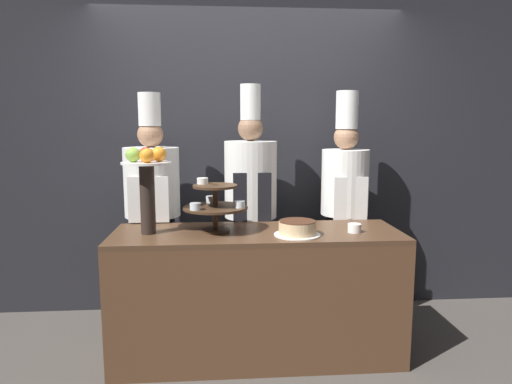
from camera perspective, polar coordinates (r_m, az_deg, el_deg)
name	(u,v)px	position (r m, az deg, el deg)	size (l,w,h in m)	color
ground_plane	(261,378)	(3.08, 0.64, -22.25)	(14.00, 14.00, 0.00)	#47423D
wall_back	(249,145)	(3.84, -0.89, 5.90)	(10.00, 0.06, 2.80)	#232328
buffet_counter	(257,294)	(3.17, 0.14, -12.58)	(1.91, 0.63, 0.87)	brown
tiered_stand	(215,204)	(3.01, -5.16, -1.48)	(0.43, 0.43, 0.35)	#3D2819
fruit_pedestal	(147,177)	(3.00, -13.48, 1.80)	(0.32, 0.32, 0.56)	#2D231E
cake_round	(297,228)	(2.94, 5.17, -4.54)	(0.30, 0.30, 0.10)	white
cup_white	(354,228)	(3.08, 12.21, -4.43)	(0.09, 0.09, 0.06)	white
chef_left	(153,206)	(3.54, -12.79, -1.66)	(0.41, 0.41, 1.80)	#28282D
chef_center_left	(251,201)	(3.50, -0.67, -1.11)	(0.40, 0.40, 1.87)	black
chef_center_right	(344,201)	(3.62, 11.00, -1.17)	(0.36, 0.36, 1.82)	#38332D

